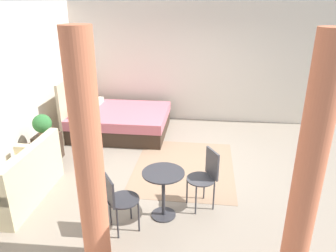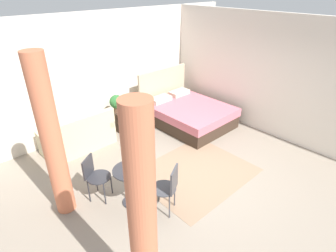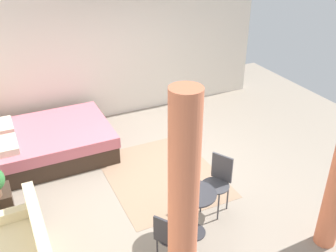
{
  "view_description": "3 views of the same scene",
  "coord_description": "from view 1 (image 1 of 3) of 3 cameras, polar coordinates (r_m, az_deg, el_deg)",
  "views": [
    {
      "loc": [
        -5.24,
        -0.17,
        2.9
      ],
      "look_at": [
        -0.07,
        0.48,
        0.83
      ],
      "focal_mm": 34.08,
      "sensor_mm": 36.0,
      "label": 1
    },
    {
      "loc": [
        -3.51,
        -2.77,
        3.49
      ],
      "look_at": [
        -0.19,
        0.82,
        0.89
      ],
      "focal_mm": 29.41,
      "sensor_mm": 36.0,
      "label": 2
    },
    {
      "loc": [
        -5.02,
        2.44,
        3.96
      ],
      "look_at": [
        -0.01,
        0.08,
        0.95
      ],
      "focal_mm": 41.26,
      "sensor_mm": 36.0,
      "label": 3
    }
  ],
  "objects": [
    {
      "name": "balcony_table",
      "position": [
        4.51,
        -0.84,
        -10.69
      ],
      "size": [
        0.59,
        0.59,
        0.71
      ],
      "color": "#2D2D33",
      "rests_on": "ground"
    },
    {
      "name": "cafe_chair_near_couch",
      "position": [
        4.29,
        -9.03,
        -12.53
      ],
      "size": [
        0.59,
        0.59,
        0.83
      ],
      "color": "#2D2D33",
      "rests_on": "ground"
    },
    {
      "name": "wall_right",
      "position": [
        8.02,
        5.89,
        11.04
      ],
      "size": [
        0.12,
        6.63,
        2.89
      ],
      "primitive_type": "cube",
      "color": "silver",
      "rests_on": "ground"
    },
    {
      "name": "curtain_right",
      "position": [
        3.47,
        -14.02,
        -5.68
      ],
      "size": [
        0.31,
        0.31,
        2.7
      ],
      "color": "#D1704C",
      "rests_on": "ground"
    },
    {
      "name": "potted_plant",
      "position": [
        6.28,
        -21.57,
        0.27
      ],
      "size": [
        0.34,
        0.34,
        0.45
      ],
      "color": "brown",
      "rests_on": "nightstand"
    },
    {
      "name": "wall_back",
      "position": [
        6.46,
        -25.92,
        6.42
      ],
      "size": [
        8.27,
        0.12,
        2.89
      ],
      "primitive_type": "cube",
      "color": "silver",
      "rests_on": "ground"
    },
    {
      "name": "cafe_chair_near_window",
      "position": [
        4.74,
        6.85,
        -8.4
      ],
      "size": [
        0.57,
        0.57,
        0.9
      ],
      "color": "#3F3F44",
      "rests_on": "ground"
    },
    {
      "name": "vase",
      "position": [
        6.52,
        -20.62,
        -0.23
      ],
      "size": [
        0.09,
        0.09,
        0.22
      ],
      "color": "silver",
      "rests_on": "nightstand"
    },
    {
      "name": "ground_plane",
      "position": [
        6.0,
        4.63,
        -7.48
      ],
      "size": [
        8.27,
        9.63,
        0.02
      ],
      "primitive_type": "cube",
      "color": "gray"
    },
    {
      "name": "couch",
      "position": [
        5.49,
        -25.03,
        -9.02
      ],
      "size": [
        1.59,
        0.8,
        0.89
      ],
      "color": "beige",
      "rests_on": "ground"
    },
    {
      "name": "area_rug",
      "position": [
        5.99,
        2.86,
        -7.32
      ],
      "size": [
        2.22,
        1.82,
        0.01
      ],
      "primitive_type": "cube",
      "color": "#93755B",
      "rests_on": "ground"
    },
    {
      "name": "bed",
      "position": [
        7.47,
        -9.02,
        1.02
      ],
      "size": [
        1.71,
        2.16,
        1.31
      ],
      "color": "#38281E",
      "rests_on": "ground"
    },
    {
      "name": "nightstand",
      "position": [
        6.56,
        -20.64,
        -3.61
      ],
      "size": [
        0.44,
        0.42,
        0.52
      ],
      "color": "#38281E",
      "rests_on": "ground"
    },
    {
      "name": "curtain_left",
      "position": [
        3.41,
        23.89,
        -7.5
      ],
      "size": [
        0.28,
        0.28,
        2.7
      ],
      "color": "#D1704C",
      "rests_on": "ground"
    }
  ]
}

